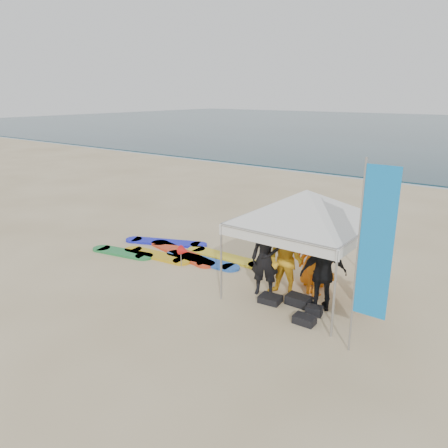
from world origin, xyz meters
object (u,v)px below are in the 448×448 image
person_black_a (265,258)px  person_orange_a (316,262)px  marker_pennant (184,251)px  person_black_b (323,274)px  surfboard_spread (178,253)px  person_orange_b (316,250)px  feather_flag (374,246)px  person_yellow (286,261)px  person_seated (364,287)px  canopy_tent (307,190)px

person_black_a → person_orange_a: size_ratio=1.10×
marker_pennant → person_orange_a: bearing=9.7°
person_black_b → surfboard_spread: bearing=-44.3°
person_orange_b → feather_flag: feather_flag is taller
person_black_a → marker_pennant: (-2.73, 0.08, -0.44)m
person_black_b → marker_pennant: person_black_b is taller
person_black_b → feather_flag: bearing=102.6°
surfboard_spread → person_black_a: bearing=-11.7°
feather_flag → person_orange_a: bearing=135.9°
person_yellow → person_seated: (1.75, 0.55, -0.41)m
person_yellow → feather_flag: bearing=-30.5°
feather_flag → surfboard_spread: bearing=163.9°
person_orange_a → feather_flag: bearing=151.8°
person_orange_b → person_black_a: bearing=38.0°
person_seated → person_black_b: bearing=108.9°
person_black_b → surfboard_spread: person_black_b is taller
person_black_a → person_seated: (2.20, 0.74, -0.42)m
person_orange_a → feather_flag: 2.98m
person_yellow → person_black_b: bearing=-8.1°
surfboard_spread → person_black_b: bearing=-7.4°
person_seated → surfboard_spread: bearing=66.8°
person_yellow → marker_pennant: bearing=179.9°
person_orange_b → surfboard_spread: (-4.33, -0.49, -0.92)m
canopy_tent → person_yellow: bearing=-128.2°
person_yellow → person_seated: size_ratio=1.79×
person_black_b → person_seated: 1.05m
person_black_a → person_orange_b: person_orange_b is taller
person_seated → person_orange_a: bearing=67.7°
person_yellow → feather_flag: feather_flag is taller
person_black_b → canopy_tent: size_ratio=0.45×
person_orange_b → marker_pennant: (-3.46, -1.15, -0.46)m
person_yellow → person_black_b: (1.03, -0.11, -0.03)m
person_yellow → canopy_tent: size_ratio=0.46×
person_black_a → person_orange_a: bearing=16.1°
person_orange_b → surfboard_spread: person_orange_b is taller
person_orange_b → surfboard_spread: 4.46m
canopy_tent → marker_pennant: bearing=-172.3°
person_yellow → surfboard_spread: size_ratio=0.39×
person_orange_a → canopy_tent: canopy_tent is taller
person_black_b → person_orange_b: person_orange_b is taller
person_orange_a → feather_flag: size_ratio=0.46×
person_yellow → marker_pennant: (-3.18, -0.11, -0.43)m
marker_pennant → surfboard_spread: bearing=142.7°
person_yellow → marker_pennant: 3.21m
person_black_b → person_seated: bearing=-174.8°
person_orange_b → person_black_b: bearing=101.5°
marker_pennant → surfboard_spread: 1.19m
feather_flag → marker_pennant: size_ratio=5.85×
canopy_tent → marker_pennant: size_ratio=6.25×
person_orange_b → person_seated: size_ratio=1.86×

